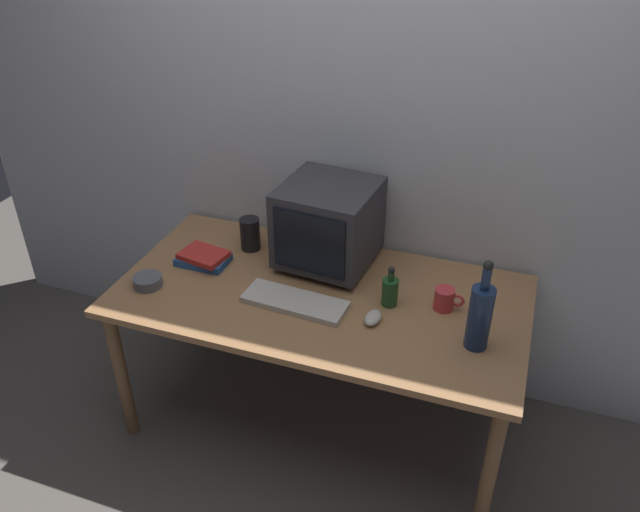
# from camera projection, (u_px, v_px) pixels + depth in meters

# --- Properties ---
(ground_plane) EXTENTS (6.00, 6.00, 0.00)m
(ground_plane) POSITION_uv_depth(u_px,v_px,m) (320.00, 415.00, 2.96)
(ground_plane) COLOR #56514C
(back_wall) EXTENTS (4.00, 0.08, 2.50)m
(back_wall) POSITION_uv_depth(u_px,v_px,m) (358.00, 126.00, 2.68)
(back_wall) COLOR silver
(back_wall) RESTS_ON ground
(desk) EXTENTS (1.67, 0.85, 0.70)m
(desk) POSITION_uv_depth(u_px,v_px,m) (320.00, 308.00, 2.63)
(desk) COLOR #9E7047
(desk) RESTS_ON ground
(crt_monitor) EXTENTS (0.41, 0.42, 0.37)m
(crt_monitor) POSITION_uv_depth(u_px,v_px,m) (328.00, 224.00, 2.68)
(crt_monitor) COLOR #333338
(crt_monitor) RESTS_ON desk
(keyboard) EXTENTS (0.43, 0.18, 0.02)m
(keyboard) POSITION_uv_depth(u_px,v_px,m) (295.00, 302.00, 2.52)
(keyboard) COLOR beige
(keyboard) RESTS_ON desk
(computer_mouse) EXTENTS (0.07, 0.11, 0.04)m
(computer_mouse) POSITION_uv_depth(u_px,v_px,m) (373.00, 318.00, 2.42)
(computer_mouse) COLOR beige
(computer_mouse) RESTS_ON desk
(bottle_tall) EXTENTS (0.09, 0.09, 0.37)m
(bottle_tall) POSITION_uv_depth(u_px,v_px,m) (480.00, 315.00, 2.24)
(bottle_tall) COLOR navy
(bottle_tall) RESTS_ON desk
(bottle_short) EXTENTS (0.07, 0.07, 0.18)m
(bottle_short) POSITION_uv_depth(u_px,v_px,m) (390.00, 291.00, 2.49)
(bottle_short) COLOR #1E4C23
(bottle_short) RESTS_ON desk
(book_stack) EXTENTS (0.22, 0.17, 0.06)m
(book_stack) POSITION_uv_depth(u_px,v_px,m) (203.00, 258.00, 2.76)
(book_stack) COLOR #28569E
(book_stack) RESTS_ON desk
(mug) EXTENTS (0.12, 0.08, 0.09)m
(mug) POSITION_uv_depth(u_px,v_px,m) (445.00, 299.00, 2.48)
(mug) COLOR #CC383D
(mug) RESTS_ON desk
(cd_spindle) EXTENTS (0.12, 0.12, 0.04)m
(cd_spindle) POSITION_uv_depth(u_px,v_px,m) (148.00, 281.00, 2.62)
(cd_spindle) COLOR #595B66
(cd_spindle) RESTS_ON desk
(metal_canister) EXTENTS (0.09, 0.09, 0.15)m
(metal_canister) POSITION_uv_depth(u_px,v_px,m) (250.00, 234.00, 2.84)
(metal_canister) COLOR black
(metal_canister) RESTS_ON desk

